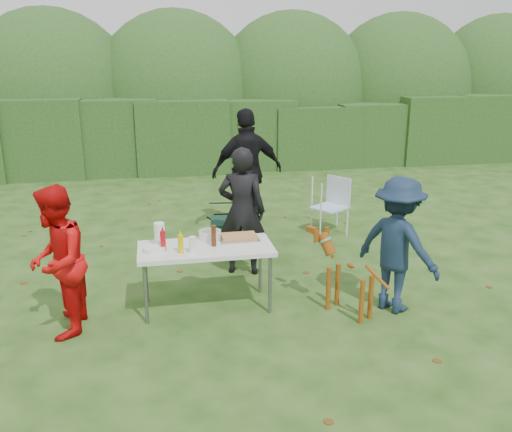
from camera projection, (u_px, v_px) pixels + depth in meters
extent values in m
plane|color=#1E4211|center=(229.00, 313.00, 6.11)|extent=(80.00, 80.00, 0.00)
cube|color=#23471C|center=(182.00, 137.00, 13.39)|extent=(22.00, 1.40, 1.70)
ellipsoid|color=#3D6628|center=(177.00, 101.00, 14.68)|extent=(20.00, 2.60, 3.20)
cube|color=silver|center=(206.00, 249.00, 6.06)|extent=(1.50, 0.70, 0.05)
cylinder|color=slate|center=(146.00, 294.00, 5.77)|extent=(0.04, 0.04, 0.69)
cylinder|color=slate|center=(270.00, 284.00, 6.02)|extent=(0.04, 0.04, 0.69)
cylinder|color=slate|center=(146.00, 274.00, 6.30)|extent=(0.04, 0.04, 0.69)
cylinder|color=slate|center=(260.00, 266.00, 6.55)|extent=(0.04, 0.04, 0.69)
imported|color=black|center=(242.00, 211.00, 7.03)|extent=(0.71, 0.57, 1.69)
imported|color=red|center=(57.00, 262.00, 5.47)|extent=(0.64, 0.80, 1.58)
imported|color=black|center=(247.00, 171.00, 8.71)|extent=(1.24, 0.67, 2.00)
imported|color=#15253D|center=(398.00, 245.00, 6.00)|extent=(1.03, 1.15, 1.54)
cube|color=#B7B7BA|center=(239.00, 239.00, 6.27)|extent=(0.45, 0.30, 0.02)
cube|color=#BA7C49|center=(239.00, 236.00, 6.27)|extent=(0.40, 0.26, 0.04)
cylinder|color=#CEC400|center=(181.00, 244.00, 5.84)|extent=(0.06, 0.06, 0.20)
cylinder|color=#AD0E15|center=(163.00, 241.00, 5.90)|extent=(0.06, 0.06, 0.22)
cylinder|color=#47230F|center=(214.00, 236.00, 6.04)|extent=(0.06, 0.06, 0.24)
cylinder|color=white|center=(159.00, 234.00, 6.06)|extent=(0.12, 0.12, 0.26)
cylinder|color=white|center=(193.00, 245.00, 5.84)|extent=(0.08, 0.08, 0.18)
cylinder|color=silver|center=(210.00, 235.00, 6.28)|extent=(0.26, 0.26, 0.10)
cylinder|color=white|center=(154.00, 249.00, 5.90)|extent=(0.24, 0.24, 0.05)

